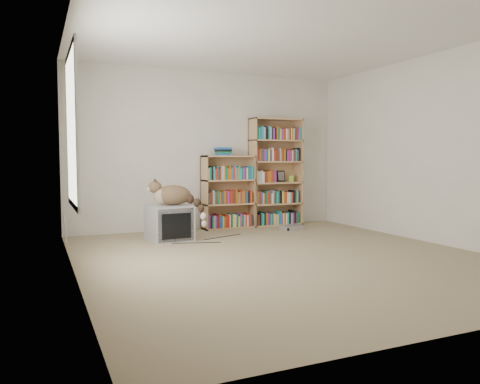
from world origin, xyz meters
name	(u,v)px	position (x,y,z in m)	size (l,w,h in m)	color
floor	(285,257)	(0.00, 0.00, 0.00)	(4.50, 5.00, 0.01)	gray
wall_back	(209,151)	(0.00, 2.50, 1.25)	(4.50, 0.02, 2.50)	beige
wall_left	(73,144)	(-2.25, 0.00, 1.25)	(0.02, 5.00, 2.50)	beige
wall_right	(436,149)	(2.25, 0.00, 1.25)	(0.02, 5.00, 2.50)	beige
ceiling	(286,33)	(0.00, 0.00, 2.50)	(4.50, 5.00, 0.02)	white
window	(72,129)	(-2.24, 0.20, 1.40)	(0.02, 1.22, 1.52)	white
crt_tv	(169,223)	(-0.91, 1.61, 0.24)	(0.61, 0.56, 0.48)	#ACACAE
cat	(177,198)	(-0.80, 1.60, 0.58)	(0.74, 0.60, 0.61)	#352316
bookcase_tall	(275,175)	(1.13, 2.36, 0.85)	(0.89, 0.30, 1.79)	tan
bookcase_short	(228,195)	(0.27, 2.36, 0.53)	(0.85, 0.30, 1.17)	tan
book_stack	(224,152)	(0.17, 2.31, 1.23)	(0.22, 0.29, 0.13)	red
green_mug	(291,179)	(1.42, 2.34, 0.78)	(0.10, 0.10, 0.11)	#8EC137
framed_print	(281,176)	(1.28, 2.44, 0.82)	(0.14, 0.01, 0.19)	black
dvd_player	(292,228)	(1.10, 1.76, 0.04)	(0.32, 0.23, 0.07)	#B5B5BA
wall_outlet	(64,219)	(-2.24, 1.95, 0.32)	(0.01, 0.08, 0.13)	silver
floor_cables	(214,239)	(-0.32, 1.44, 0.00)	(1.20, 0.70, 0.01)	black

